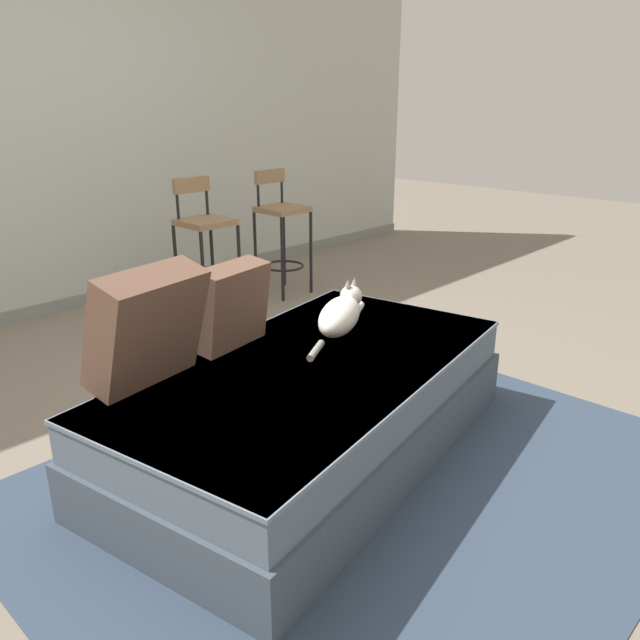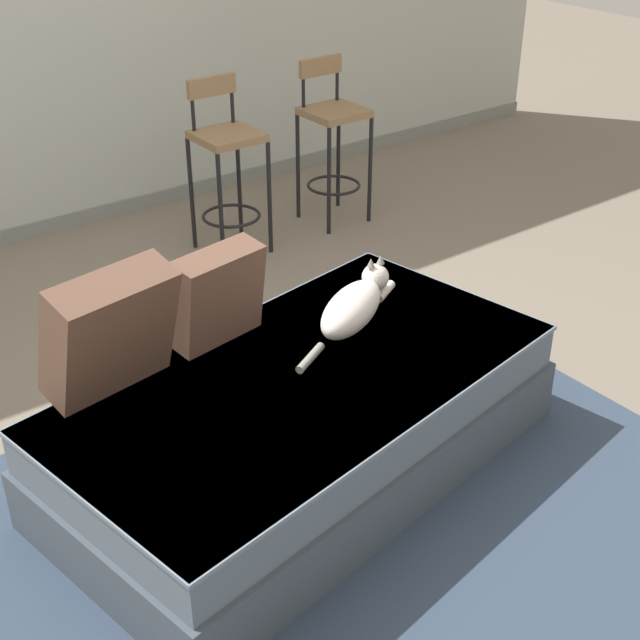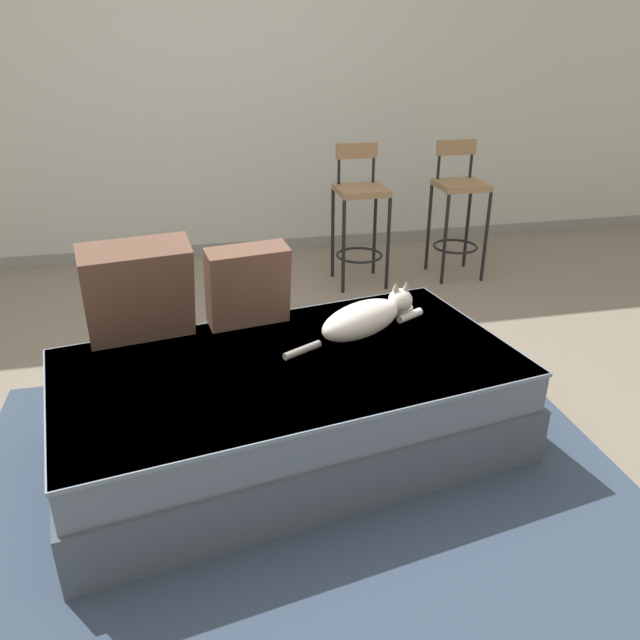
# 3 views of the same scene
# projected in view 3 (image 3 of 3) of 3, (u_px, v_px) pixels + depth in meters

# --- Properties ---
(ground_plane) EXTENTS (16.00, 16.00, 0.00)m
(ground_plane) POSITION_uv_depth(u_px,v_px,m) (276.00, 397.00, 3.01)
(ground_plane) COLOR slate
(ground_plane) RESTS_ON ground
(wall_back_panel) EXTENTS (8.00, 0.10, 2.60)m
(wall_back_panel) POSITION_uv_depth(u_px,v_px,m) (223.00, 78.00, 4.45)
(wall_back_panel) COLOR #B7BCB2
(wall_back_panel) RESTS_ON ground
(wall_baseboard_trim) EXTENTS (8.00, 0.02, 0.09)m
(wall_baseboard_trim) POSITION_uv_depth(u_px,v_px,m) (234.00, 248.00, 4.93)
(wall_baseboard_trim) COLOR gray
(wall_baseboard_trim) RESTS_ON ground
(area_rug) EXTENTS (2.54, 2.08, 0.01)m
(area_rug) POSITION_uv_depth(u_px,v_px,m) (304.00, 491.00, 2.39)
(area_rug) COLOR #334256
(area_rug) RESTS_ON ground
(couch) EXTENTS (1.98, 1.28, 0.41)m
(couch) POSITION_uv_depth(u_px,v_px,m) (290.00, 404.00, 2.57)
(couch) COLOR #44505B
(couch) RESTS_ON ground
(throw_pillow_corner) EXTENTS (0.47, 0.34, 0.46)m
(throw_pillow_corner) POSITION_uv_depth(u_px,v_px,m) (138.00, 292.00, 2.54)
(throw_pillow_corner) COLOR brown
(throw_pillow_corner) RESTS_ON couch
(throw_pillow_middle) EXTENTS (0.38, 0.23, 0.37)m
(throw_pillow_middle) POSITION_uv_depth(u_px,v_px,m) (248.00, 286.00, 2.72)
(throw_pillow_middle) COLOR brown
(throw_pillow_middle) RESTS_ON couch
(cat) EXTENTS (0.70, 0.38, 0.19)m
(cat) POSITION_uv_depth(u_px,v_px,m) (366.00, 318.00, 2.68)
(cat) COLOR white
(cat) RESTS_ON couch
(bar_stool_near_window) EXTENTS (0.33, 0.33, 0.93)m
(bar_stool_near_window) POSITION_uv_depth(u_px,v_px,m) (360.00, 209.00, 4.17)
(bar_stool_near_window) COLOR black
(bar_stool_near_window) RESTS_ON ground
(bar_stool_by_doorway) EXTENTS (0.32, 0.32, 0.93)m
(bar_stool_by_doorway) POSITION_uv_depth(u_px,v_px,m) (458.00, 203.00, 4.31)
(bar_stool_by_doorway) COLOR black
(bar_stool_by_doorway) RESTS_ON ground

